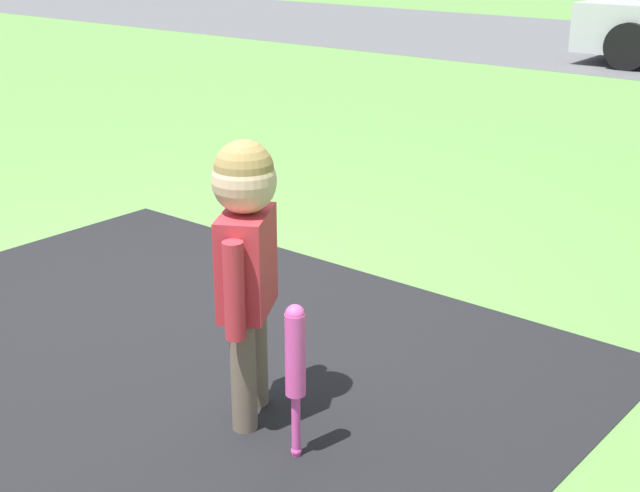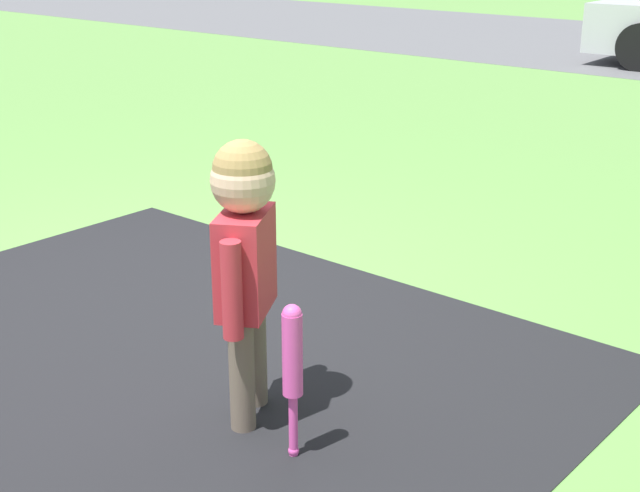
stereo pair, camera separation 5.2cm
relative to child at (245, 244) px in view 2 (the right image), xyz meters
The scene contains 3 objects.
ground_plane 1.27m from the child, 157.41° to the left, with size 60.00×60.00×0.00m, color #5B8C42.
child is the anchor object (origin of this frame).
baseball_bat 0.44m from the child, 17.22° to the right, with size 0.07×0.07×0.56m.
Camera 2 is at (3.06, -2.44, 1.71)m, focal length 50.00 mm.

